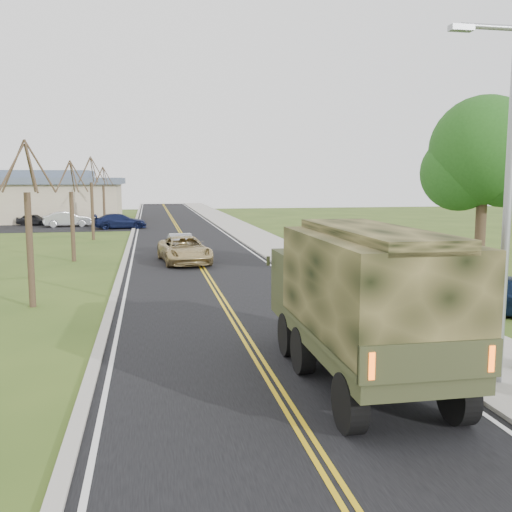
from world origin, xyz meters
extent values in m
plane|color=#344B19|center=(0.00, 0.00, 0.00)|extent=(160.00, 160.00, 0.00)
cube|color=black|center=(0.00, 40.00, 0.01)|extent=(8.00, 120.00, 0.01)
cube|color=#9E998E|center=(4.15, 40.00, 0.06)|extent=(0.30, 120.00, 0.12)
cube|color=#9E998E|center=(5.90, 40.00, 0.05)|extent=(3.20, 120.00, 0.10)
cube|color=#9E998E|center=(-4.15, 40.00, 0.05)|extent=(0.30, 120.00, 0.10)
cylinder|color=gray|center=(5.00, -0.50, 4.00)|extent=(0.18, 0.18, 8.00)
cylinder|color=gray|center=(4.40, -0.50, 7.80)|extent=(1.40, 0.12, 0.12)
cube|color=gray|center=(3.70, -0.50, 7.75)|extent=(0.50, 0.22, 0.12)
cylinder|color=#38281C|center=(11.00, 10.00, 2.52)|extent=(0.44, 0.44, 5.04)
sphere|color=#1E4D16|center=(11.00, 10.00, 5.85)|extent=(4.50, 4.50, 4.50)
sphere|color=#1E4D16|center=(10.20, 10.50, 4.95)|extent=(3.24, 3.24, 3.24)
sphere|color=#1E4D16|center=(11.70, 9.60, 5.22)|extent=(3.42, 3.42, 3.42)
cylinder|color=#38281C|center=(-7.00, 10.00, 2.10)|extent=(0.24, 0.24, 4.20)
cylinder|color=#38281C|center=(-6.52, 10.13, 5.13)|extent=(1.01, 0.33, 1.90)
cylinder|color=#38281C|center=(-6.97, 10.62, 5.05)|extent=(0.13, 1.29, 1.74)
cylinder|color=#38281C|center=(-7.46, 10.18, 5.13)|extent=(0.98, 0.43, 1.90)
cylinder|color=#38281C|center=(-7.39, 9.52, 5.05)|extent=(0.79, 1.05, 1.77)
cylinder|color=#38281C|center=(-6.73, 9.59, 5.13)|extent=(0.58, 0.90, 1.90)
cylinder|color=#38281C|center=(-7.00, 22.00, 1.98)|extent=(0.24, 0.24, 3.96)
cylinder|color=#38281C|center=(-6.55, 22.12, 4.83)|extent=(0.96, 0.32, 1.79)
cylinder|color=#38281C|center=(-6.97, 22.58, 4.76)|extent=(0.12, 1.22, 1.65)
cylinder|color=#38281C|center=(-7.43, 22.17, 4.83)|extent=(0.93, 0.41, 1.79)
cylinder|color=#38281C|center=(-7.37, 21.55, 4.76)|extent=(0.75, 0.99, 1.67)
cylinder|color=#38281C|center=(-6.75, 21.61, 4.83)|extent=(0.55, 0.85, 1.80)
cylinder|color=#38281C|center=(-7.00, 34.00, 2.22)|extent=(0.24, 0.24, 4.44)
cylinder|color=#38281C|center=(-6.50, 34.13, 5.42)|extent=(1.07, 0.35, 2.00)
cylinder|color=#38281C|center=(-6.97, 34.65, 5.34)|extent=(0.13, 1.36, 1.84)
cylinder|color=#38281C|center=(-7.49, 34.19, 5.42)|extent=(1.03, 0.46, 2.00)
cylinder|color=#38281C|center=(-7.41, 33.49, 5.34)|extent=(0.83, 1.10, 1.87)
cylinder|color=#38281C|center=(-6.72, 33.56, 5.42)|extent=(0.61, 0.95, 2.01)
cylinder|color=#38281C|center=(-7.00, 46.00, 2.04)|extent=(0.24, 0.24, 4.08)
cylinder|color=#38281C|center=(-6.54, 46.12, 4.98)|extent=(0.99, 0.33, 1.84)
cylinder|color=#38281C|center=(-6.97, 46.60, 4.91)|extent=(0.13, 1.25, 1.69)
cylinder|color=#38281C|center=(-7.45, 46.17, 4.98)|extent=(0.95, 0.42, 1.85)
cylinder|color=#38281C|center=(-7.38, 45.53, 4.91)|extent=(0.77, 1.02, 1.72)
cylinder|color=#38281C|center=(-6.74, 45.60, 4.98)|extent=(0.57, 0.88, 1.85)
cube|color=tan|center=(-16.00, 56.00, 2.10)|extent=(20.00, 12.00, 4.20)
cube|color=#475466|center=(-16.00, 56.00, 4.50)|extent=(21.00, 13.00, 0.70)
cube|color=#475466|center=(-16.00, 56.00, 5.20)|extent=(14.00, 8.00, 0.90)
cube|color=black|center=(-10.00, 46.00, 0.01)|extent=(18.00, 10.00, 0.02)
cylinder|color=black|center=(0.84, -2.19, 0.57)|extent=(0.37, 1.14, 1.14)
cylinder|color=black|center=(3.02, -2.20, 0.57)|extent=(0.37, 1.14, 1.14)
cylinder|color=black|center=(0.86, 1.12, 0.57)|extent=(0.37, 1.14, 1.14)
cylinder|color=black|center=(3.03, 1.11, 0.57)|extent=(0.37, 1.14, 1.14)
cylinder|color=black|center=(0.87, 2.57, 0.57)|extent=(0.37, 1.14, 1.14)
cylinder|color=black|center=(3.04, 2.56, 0.57)|extent=(0.37, 1.14, 1.14)
cube|color=#33381E|center=(1.94, 0.49, 1.09)|extent=(2.52, 7.26, 0.36)
cube|color=#33381E|center=(1.96, 3.13, 1.97)|extent=(2.49, 1.98, 1.45)
cube|color=black|center=(1.96, 4.06, 2.17)|extent=(2.28, 0.09, 0.72)
cube|color=#33381E|center=(1.94, -0.39, 1.35)|extent=(2.62, 5.50, 0.16)
cube|color=black|center=(1.94, -0.39, 2.43)|extent=(2.62, 5.50, 2.07)
cube|color=black|center=(1.94, -0.39, 3.52)|extent=(1.68, 5.49, 0.26)
cube|color=#33381E|center=(1.92, -3.13, 1.60)|extent=(2.59, 0.14, 0.67)
cube|color=#FF590C|center=(0.84, -3.19, 1.60)|extent=(0.10, 0.04, 0.47)
cube|color=#FF590C|center=(3.01, -3.20, 1.60)|extent=(0.10, 0.04, 0.47)
imported|color=tan|center=(-0.80, 20.14, 0.74)|extent=(3.03, 5.59, 1.49)
imported|color=#A8A8AD|center=(-0.80, 23.71, 0.65)|extent=(1.60, 4.01, 1.30)
imported|color=black|center=(-14.23, 49.59, 0.59)|extent=(3.67, 2.10, 1.18)
imported|color=silver|center=(-10.67, 47.14, 0.76)|extent=(4.83, 2.57, 1.51)
imported|color=#0F1638|center=(-5.41, 43.88, 0.72)|extent=(5.18, 2.71, 1.44)
camera|label=1|loc=(-2.72, -11.74, 4.66)|focal=40.00mm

